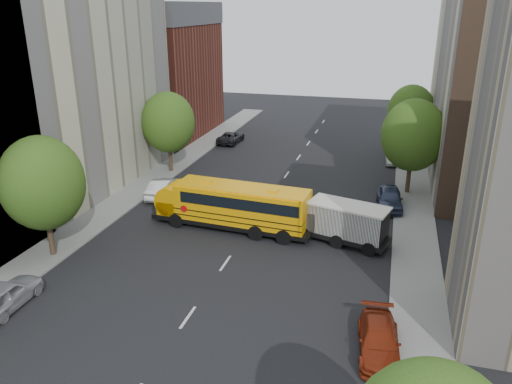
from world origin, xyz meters
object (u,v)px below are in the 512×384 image
at_px(safari_truck, 342,222).
at_px(parked_car_2, 231,137).
at_px(school_bus, 231,204).
at_px(parked_car_4, 390,198).
at_px(parked_car_0, 5,295).
at_px(street_tree_5, 411,112).
at_px(street_tree_1, 42,183).
at_px(street_tree_4, 413,135).
at_px(parked_car_1, 163,188).
at_px(street_tree_2, 168,122).
at_px(parked_car_3, 379,340).
at_px(parked_car_5, 393,157).

bearing_deg(safari_truck, parked_car_2, 139.28).
bearing_deg(school_bus, parked_car_4, 37.27).
distance_m(parked_car_0, parked_car_4, 27.66).
xyz_separation_m(street_tree_5, school_bus, (-12.27, -22.86, -2.84)).
bearing_deg(parked_car_0, street_tree_1, -78.03).
distance_m(street_tree_4, parked_car_2, 23.46).
distance_m(school_bus, safari_truck, 7.86).
bearing_deg(safari_truck, street_tree_4, 83.43).
xyz_separation_m(safari_truck, parked_car_1, (-15.38, 4.69, -0.72)).
bearing_deg(street_tree_2, parked_car_2, 79.43).
distance_m(school_bus, parked_car_0, 15.39).
relative_size(school_bus, parked_car_3, 2.62).
bearing_deg(parked_car_5, safari_truck, -102.73).
bearing_deg(parked_car_2, parked_car_0, 90.13).
height_order(street_tree_4, parked_car_3, street_tree_4).
bearing_deg(parked_car_1, school_bus, 143.84).
xyz_separation_m(street_tree_4, school_bus, (-12.27, -10.86, -3.21)).
bearing_deg(street_tree_5, parked_car_2, -179.39).
bearing_deg(parked_car_3, parked_car_5, 84.34).
height_order(safari_truck, parked_car_4, safari_truck).
relative_size(street_tree_5, parked_car_4, 1.59).
bearing_deg(school_bus, safari_truck, 3.25).
relative_size(safari_truck, parked_car_4, 1.47).
bearing_deg(parked_car_1, parked_car_5, -145.83).
relative_size(street_tree_4, parked_car_4, 1.72).
distance_m(parked_car_0, parked_car_3, 19.26).
bearing_deg(parked_car_5, parked_car_2, 166.50).
distance_m(street_tree_1, school_bus, 12.46).
bearing_deg(parked_car_5, parked_car_4, -94.03).
bearing_deg(parked_car_0, safari_truck, -143.51).
bearing_deg(parked_car_5, street_tree_1, -131.66).
distance_m(street_tree_5, parked_car_0, 41.45).
distance_m(street_tree_1, street_tree_2, 18.00).
xyz_separation_m(street_tree_5, parked_car_3, (-1.40, -34.19, -4.04)).
bearing_deg(street_tree_1, parked_car_5, 52.37).
distance_m(parked_car_1, parked_car_4, 18.57).
height_order(street_tree_5, parked_car_0, street_tree_5).
height_order(street_tree_5, school_bus, street_tree_5).
height_order(street_tree_2, safari_truck, street_tree_2).
distance_m(parked_car_3, parked_car_4, 18.36).
xyz_separation_m(school_bus, parked_car_1, (-7.53, 4.54, -1.11)).
bearing_deg(school_bus, street_tree_1, -139.38).
bearing_deg(safari_truck, street_tree_1, -143.05).
xyz_separation_m(parked_car_1, parked_car_2, (0.00, 18.12, -0.10)).
distance_m(parked_car_2, parked_car_3, 38.64).
distance_m(street_tree_1, parked_car_1, 12.59).
distance_m(street_tree_1, safari_truck, 19.23).
relative_size(street_tree_1, parked_car_0, 1.74).
height_order(parked_car_0, parked_car_2, parked_car_0).
bearing_deg(parked_car_3, safari_truck, 99.46).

